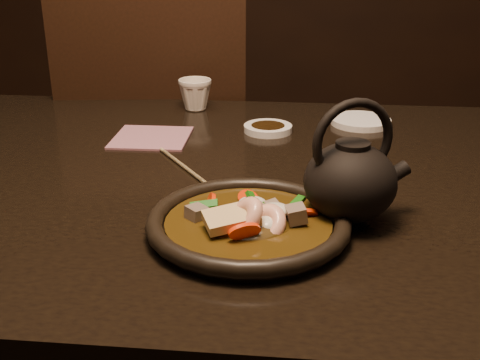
# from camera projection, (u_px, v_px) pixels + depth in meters

# --- Properties ---
(table) EXTENTS (1.60, 0.90, 0.75)m
(table) POSITION_uv_depth(u_px,v_px,m) (139.00, 211.00, 1.02)
(table) COLOR black
(table) RESTS_ON floor
(chair) EXTENTS (0.53, 0.53, 1.00)m
(chair) POSITION_uv_depth(u_px,v_px,m) (160.00, 160.00, 1.62)
(chair) COLOR black
(chair) RESTS_ON floor
(plate) EXTENTS (0.26, 0.26, 0.03)m
(plate) POSITION_uv_depth(u_px,v_px,m) (248.00, 224.00, 0.77)
(plate) COLOR black
(plate) RESTS_ON table
(stirfry) EXTENTS (0.18, 0.15, 0.06)m
(stirfry) POSITION_uv_depth(u_px,v_px,m) (250.00, 220.00, 0.77)
(stirfry) COLOR #332309
(stirfry) RESTS_ON plate
(soy_dish) EXTENTS (0.09, 0.09, 0.01)m
(soy_dish) POSITION_uv_depth(u_px,v_px,m) (268.00, 128.00, 1.17)
(soy_dish) COLOR white
(soy_dish) RESTS_ON table
(saucer_right) EXTENTS (0.12, 0.12, 0.01)m
(saucer_right) POSITION_uv_depth(u_px,v_px,m) (361.00, 121.00, 1.22)
(saucer_right) COLOR white
(saucer_right) RESTS_ON table
(tea_cup) EXTENTS (0.08, 0.08, 0.07)m
(tea_cup) POSITION_uv_depth(u_px,v_px,m) (195.00, 93.00, 1.31)
(tea_cup) COLOR #EFE2CE
(tea_cup) RESTS_ON table
(chopsticks) EXTENTS (0.13, 0.19, 0.01)m
(chopsticks) POSITION_uv_depth(u_px,v_px,m) (188.00, 170.00, 0.98)
(chopsticks) COLOR tan
(chopsticks) RESTS_ON table
(napkin) EXTENTS (0.14, 0.14, 0.00)m
(napkin) POSITION_uv_depth(u_px,v_px,m) (152.00, 138.00, 1.13)
(napkin) COLOR #9C606F
(napkin) RESTS_ON table
(teapot) EXTENTS (0.15, 0.12, 0.17)m
(teapot) POSITION_uv_depth(u_px,v_px,m) (351.00, 178.00, 0.79)
(teapot) COLOR black
(teapot) RESTS_ON table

